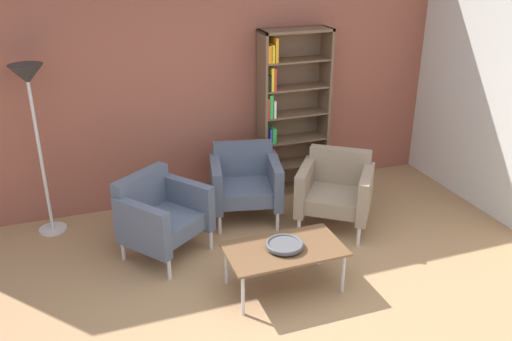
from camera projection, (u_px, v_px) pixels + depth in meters
ground_plane at (284, 319)px, 4.37m from camera, size 8.32×8.32×0.00m
brick_back_panel at (200, 73)px, 5.91m from camera, size 6.40×0.12×2.90m
bookshelf_tall at (287, 115)px, 6.23m from camera, size 0.80×0.30×1.90m
coffee_table_low at (284, 251)px, 4.62m from camera, size 1.00×0.56×0.40m
decorative_bowl at (285, 244)px, 4.59m from camera, size 0.32×0.32×0.05m
armchair_by_bookshelf at (336, 189)px, 5.63m from camera, size 0.95×0.93×0.78m
armchair_near_window at (160, 214)px, 5.13m from camera, size 0.95×0.94×0.78m
armchair_spare_guest at (245, 181)px, 5.80m from camera, size 0.84×0.79×0.78m
floor_lamp_torchiere at (30, 95)px, 5.10m from camera, size 0.32×0.32×1.74m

